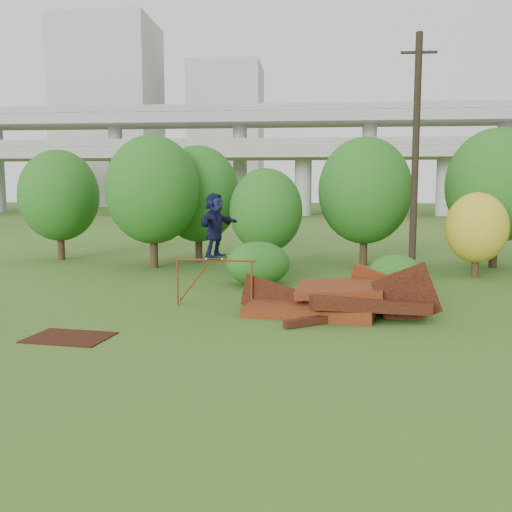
# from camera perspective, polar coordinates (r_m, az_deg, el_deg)

# --- Properties ---
(ground) EXTENTS (240.00, 240.00, 0.00)m
(ground) POSITION_cam_1_polar(r_m,az_deg,el_deg) (15.39, 2.30, -6.85)
(ground) COLOR #2D5116
(ground) RESTS_ON ground
(scrap_pile) EXTENTS (5.79, 3.48, 1.95)m
(scrap_pile) POSITION_cam_1_polar(r_m,az_deg,el_deg) (16.65, 8.01, -4.58)
(scrap_pile) COLOR #3C130A
(scrap_pile) RESTS_ON ground
(grind_rail) EXTENTS (2.64, 0.39, 1.48)m
(grind_rail) POSITION_cam_1_polar(r_m,az_deg,el_deg) (17.41, -4.23, -1.58)
(grind_rail) COLOR maroon
(grind_rail) RESTS_ON ground
(skateboard) EXTENTS (0.72, 0.27, 0.07)m
(skateboard) POSITION_cam_1_polar(r_m,az_deg,el_deg) (17.33, -4.12, -0.13)
(skateboard) COLOR black
(skateboard) RESTS_ON grind_rail
(skater) EXTENTS (1.26, 1.87, 1.93)m
(skater) POSITION_cam_1_polar(r_m,az_deg,el_deg) (17.24, -4.14, 3.11)
(skater) COLOR #131538
(skater) RESTS_ON skateboard
(flat_plate) EXTENTS (2.11, 1.63, 0.03)m
(flat_plate) POSITION_cam_1_polar(r_m,az_deg,el_deg) (14.76, -18.18, -7.74)
(flat_plate) COLOR black
(flat_plate) RESTS_ON ground
(tree_0) EXTENTS (4.24, 4.24, 5.98)m
(tree_0) POSITION_cam_1_polar(r_m,az_deg,el_deg) (26.20, -10.30, 6.52)
(tree_0) COLOR black
(tree_0) RESTS_ON ground
(tree_1) EXTENTS (4.08, 4.08, 5.68)m
(tree_1) POSITION_cam_1_polar(r_m,az_deg,el_deg) (28.14, -5.80, 6.19)
(tree_1) COLOR black
(tree_1) RESTS_ON ground
(tree_2) EXTENTS (3.18, 3.18, 4.48)m
(tree_2) POSITION_cam_1_polar(r_m,az_deg,el_deg) (24.81, 0.99, 4.56)
(tree_2) COLOR black
(tree_2) RESTS_ON ground
(tree_3) EXTENTS (4.30, 4.30, 5.97)m
(tree_3) POSITION_cam_1_polar(r_m,az_deg,el_deg) (27.05, 10.83, 6.43)
(tree_3) COLOR black
(tree_3) RESTS_ON ground
(tree_4) EXTENTS (2.50, 2.50, 3.45)m
(tree_4) POSITION_cam_1_polar(r_m,az_deg,el_deg) (24.89, 21.20, 2.63)
(tree_4) COLOR black
(tree_4) RESTS_ON ground
(tree_5) EXTENTS (4.49, 4.49, 6.31)m
(tree_5) POSITION_cam_1_polar(r_m,az_deg,el_deg) (28.00, 22.92, 6.49)
(tree_5) COLOR black
(tree_5) RESTS_ON ground
(tree_6) EXTENTS (3.95, 3.95, 5.52)m
(tree_6) POSITION_cam_1_polar(r_m,az_deg,el_deg) (30.27, -19.09, 5.73)
(tree_6) COLOR black
(tree_6) RESTS_ON ground
(shrub_left) EXTENTS (2.39, 2.20, 1.65)m
(shrub_left) POSITION_cam_1_polar(r_m,az_deg,el_deg) (21.26, 0.20, -0.75)
(shrub_left) COLOR #1B4F15
(shrub_left) RESTS_ON ground
(shrub_right) EXTENTS (1.87, 1.72, 1.33)m
(shrub_right) POSITION_cam_1_polar(r_m,az_deg,el_deg) (20.47, 13.74, -1.71)
(shrub_right) COLOR #1B4F15
(shrub_right) RESTS_ON ground
(utility_pole) EXTENTS (1.40, 0.28, 9.67)m
(utility_pole) POSITION_cam_1_polar(r_m,az_deg,el_deg) (23.95, 15.65, 9.64)
(utility_pole) COLOR black
(utility_pole) RESTS_ON ground
(freeway_overpass) EXTENTS (160.00, 15.00, 13.70)m
(freeway_overpass) POSITION_cam_1_polar(r_m,az_deg,el_deg) (78.14, 4.81, 11.77)
(freeway_overpass) COLOR gray
(freeway_overpass) RESTS_ON ground
(building_left) EXTENTS (18.00, 16.00, 35.00)m
(building_left) POSITION_cam_1_polar(r_m,az_deg,el_deg) (117.39, -14.44, 13.47)
(building_left) COLOR #9E9E99
(building_left) RESTS_ON ground
(building_right) EXTENTS (14.00, 14.00, 28.00)m
(building_right) POSITION_cam_1_polar(r_m,az_deg,el_deg) (118.58, -2.93, 11.90)
(building_right) COLOR #9E9E99
(building_right) RESTS_ON ground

